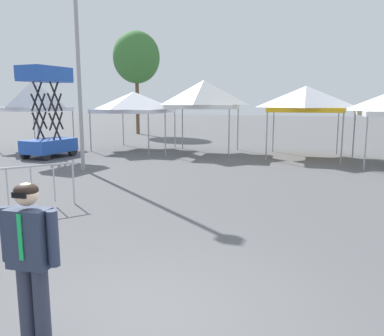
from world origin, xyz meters
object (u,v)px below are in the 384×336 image
at_px(canopy_tent_left_of_center, 306,99).
at_px(scissor_lift, 48,131).
at_px(light_pole_near_lift, 77,39).
at_px(crowd_barrier_near_person, 31,179).
at_px(canopy_tent_behind_center, 204,95).
at_px(canopy_tent_far_right, 134,102).
at_px(person_foreground, 31,256).
at_px(canopy_tent_far_left, 34,96).
at_px(tree_behind_tents_right, 136,58).

relative_size(canopy_tent_left_of_center, scissor_lift, 0.81).
bearing_deg(canopy_tent_left_of_center, scissor_lift, -161.64).
distance_m(light_pole_near_lift, crowd_barrier_near_person, 6.81).
relative_size(canopy_tent_behind_center, scissor_lift, 0.88).
relative_size(scissor_lift, light_pole_near_lift, 0.49).
distance_m(canopy_tent_far_right, canopy_tent_left_of_center, 8.81).
xyz_separation_m(scissor_lift, person_foreground, (9.07, -12.13, -0.20)).
distance_m(scissor_lift, light_pole_near_lift, 5.50).
bearing_deg(person_foreground, canopy_tent_far_left, 128.83).
height_order(canopy_tent_left_of_center, crowd_barrier_near_person, canopy_tent_left_of_center).
bearing_deg(light_pole_near_lift, canopy_tent_behind_center, 64.87).
xyz_separation_m(canopy_tent_far_right, canopy_tent_left_of_center, (8.80, -0.35, 0.16)).
height_order(canopy_tent_far_left, light_pole_near_lift, light_pole_near_lift).
xyz_separation_m(scissor_lift, crowd_barrier_near_person, (5.35, -7.66, -0.48)).
relative_size(light_pole_near_lift, crowd_barrier_near_person, 4.99).
bearing_deg(canopy_tent_left_of_center, tree_behind_tents_right, 143.27).
bearing_deg(canopy_tent_far_right, canopy_tent_behind_center, -4.83).
height_order(canopy_tent_far_right, crowd_barrier_near_person, canopy_tent_far_right).
xyz_separation_m(canopy_tent_left_of_center, scissor_lift, (-11.17, -3.71, -1.44)).
bearing_deg(person_foreground, canopy_tent_behind_center, 99.80).
relative_size(canopy_tent_far_left, tree_behind_tents_right, 0.46).
xyz_separation_m(canopy_tent_far_right, tree_behind_tents_right, (-4.26, 9.39, 3.39)).
bearing_deg(person_foreground, canopy_tent_left_of_center, 82.43).
relative_size(canopy_tent_far_right, canopy_tent_left_of_center, 1.10).
distance_m(tree_behind_tents_right, crowd_barrier_near_person, 22.91).
distance_m(person_foreground, crowd_barrier_near_person, 5.82).
bearing_deg(canopy_tent_far_left, crowd_barrier_near_person, -51.59).
height_order(canopy_tent_left_of_center, tree_behind_tents_right, tree_behind_tents_right).
relative_size(canopy_tent_behind_center, tree_behind_tents_right, 0.45).
distance_m(canopy_tent_far_right, person_foreground, 17.58).
xyz_separation_m(canopy_tent_far_left, crowd_barrier_near_person, (8.02, -10.12, -2.09)).
bearing_deg(tree_behind_tents_right, person_foreground, -66.82).
distance_m(canopy_tent_far_left, crowd_barrier_near_person, 13.08).
bearing_deg(scissor_lift, crowd_barrier_near_person, -55.09).
bearing_deg(person_foreground, crowd_barrier_near_person, 129.77).
bearing_deg(canopy_tent_left_of_center, canopy_tent_far_left, -174.82).
bearing_deg(tree_behind_tents_right, canopy_tent_far_left, -94.09).
bearing_deg(person_foreground, tree_behind_tents_right, 113.18).
xyz_separation_m(canopy_tent_behind_center, light_pole_near_lift, (-2.93, -6.24, 1.87)).
xyz_separation_m(light_pole_near_lift, crowd_barrier_near_person, (1.95, -5.15, -4.00)).
relative_size(canopy_tent_behind_center, canopy_tent_left_of_center, 1.09).
bearing_deg(canopy_tent_behind_center, canopy_tent_far_left, -171.94).
height_order(canopy_tent_far_left, canopy_tent_far_right, canopy_tent_far_left).
bearing_deg(canopy_tent_far_left, canopy_tent_far_right, 17.68).
distance_m(scissor_lift, crowd_barrier_near_person, 9.36).
bearing_deg(crowd_barrier_near_person, light_pole_near_lift, 110.71).
distance_m(canopy_tent_far_right, canopy_tent_behind_center, 3.99).
relative_size(canopy_tent_far_left, canopy_tent_far_right, 1.00).
height_order(canopy_tent_far_left, canopy_tent_behind_center, canopy_tent_far_left).
height_order(canopy_tent_behind_center, scissor_lift, scissor_lift).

